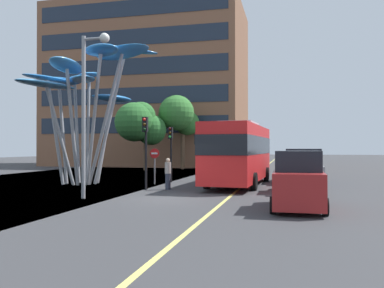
% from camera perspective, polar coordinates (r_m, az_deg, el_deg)
% --- Properties ---
extents(ground, '(120.00, 240.00, 0.10)m').
position_cam_1_polar(ground, '(18.38, -5.50, -7.80)').
color(ground, '#38383A').
extents(red_bus, '(3.26, 10.39, 3.82)m').
position_cam_1_polar(red_bus, '(24.65, 6.69, -0.96)').
color(red_bus, red).
rests_on(red_bus, ground).
extents(leaf_sculpture, '(8.32, 8.36, 8.93)m').
position_cam_1_polar(leaf_sculpture, '(26.17, -14.84, 8.55)').
color(leaf_sculpture, '#9EA0A5').
rests_on(leaf_sculpture, ground).
extents(traffic_light_kerb_near, '(0.28, 0.42, 3.93)m').
position_cam_1_polar(traffic_light_kerb_near, '(21.91, -6.60, 0.94)').
color(traffic_light_kerb_near, black).
rests_on(traffic_light_kerb_near, ground).
extents(traffic_light_kerb_far, '(0.28, 0.42, 3.64)m').
position_cam_1_polar(traffic_light_kerb_far, '(26.41, -3.03, 0.26)').
color(traffic_light_kerb_far, black).
rests_on(traffic_light_kerb_far, ground).
extents(traffic_light_island_mid, '(0.28, 0.42, 3.34)m').
position_cam_1_polar(traffic_light_island_mid, '(32.53, 0.60, -0.26)').
color(traffic_light_island_mid, black).
rests_on(traffic_light_island_mid, ground).
extents(car_parked_near, '(1.92, 4.01, 2.16)m').
position_cam_1_polar(car_parked_near, '(15.43, 14.75, -5.21)').
color(car_parked_near, maroon).
rests_on(car_parked_near, ground).
extents(car_parked_mid, '(2.04, 3.81, 2.22)m').
position_cam_1_polar(car_parked_mid, '(21.39, 15.42, -3.85)').
color(car_parked_mid, gray).
rests_on(car_parked_mid, ground).
extents(car_parked_far, '(2.09, 4.58, 2.03)m').
position_cam_1_polar(car_parked_far, '(27.00, 14.50, -3.31)').
color(car_parked_far, navy).
rests_on(car_parked_far, ground).
extents(street_lamp, '(1.33, 0.44, 7.37)m').
position_cam_1_polar(street_lamp, '(18.72, -14.33, 6.89)').
color(street_lamp, gray).
rests_on(street_lamp, ground).
extents(tree_pavement_near, '(4.90, 4.69, 6.92)m').
position_cam_1_polar(tree_pavement_near, '(41.04, -7.48, 3.03)').
color(tree_pavement_near, brown).
rests_on(tree_pavement_near, ground).
extents(tree_pavement_far, '(4.07, 4.80, 7.79)m').
position_cam_1_polar(tree_pavement_far, '(42.59, -2.06, 4.07)').
color(tree_pavement_far, brown).
rests_on(tree_pavement_far, ground).
extents(pedestrian, '(0.34, 0.34, 1.71)m').
position_cam_1_polar(pedestrian, '(21.98, -3.43, -4.23)').
color(pedestrian, '#2D3342').
rests_on(pedestrian, ground).
extents(no_entry_sign, '(0.60, 0.12, 2.23)m').
position_cam_1_polar(no_entry_sign, '(25.04, -5.31, -2.32)').
color(no_entry_sign, gray).
rests_on(no_entry_sign, ground).
extents(backdrop_building, '(24.38, 14.23, 20.25)m').
position_cam_1_polar(backdrop_building, '(54.09, -5.92, 7.82)').
color(backdrop_building, brown).
rests_on(backdrop_building, ground).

